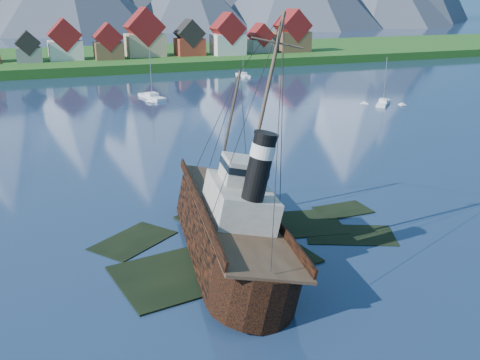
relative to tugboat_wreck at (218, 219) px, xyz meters
name	(u,v)px	position (x,y,z in m)	size (l,w,h in m)	color
ground	(239,251)	(1.54, -1.32, -3.00)	(1400.00, 1400.00, 0.00)	#192B48
shoal	(247,242)	(3.32, 0.83, -3.35)	(31.71, 21.24, 1.14)	black
shore_bank	(69,63)	(1.54, 168.68, -3.00)	(600.00, 80.00, 3.20)	#1A4914
seawall	(81,76)	(1.54, 130.68, -3.00)	(600.00, 2.50, 2.00)	#3F3D38
tugboat_wreck	(218,219)	(0.00, 0.00, 0.00)	(7.00, 30.16, 23.90)	black
sailboat_d	(383,104)	(60.40, 55.57, -2.75)	(7.25, 7.30, 11.24)	silver
sailboat_e	(152,97)	(13.11, 83.38, -2.74)	(4.91, 10.73, 12.08)	silver
sailboat_f	(243,76)	(48.55, 110.99, -2.78)	(2.54, 8.65, 10.24)	silver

